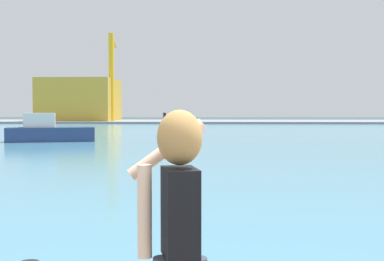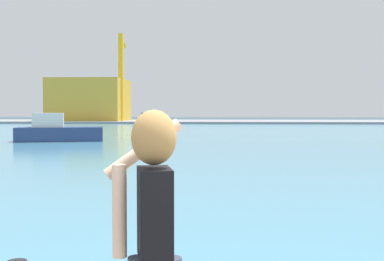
% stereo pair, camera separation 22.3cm
% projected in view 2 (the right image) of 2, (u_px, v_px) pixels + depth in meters
% --- Properties ---
extents(ground_plane, '(220.00, 220.00, 0.00)m').
position_uv_depth(ground_plane, '(227.00, 133.00, 53.09)').
color(ground_plane, '#334751').
extents(harbor_water, '(140.00, 100.00, 0.02)m').
position_uv_depth(harbor_water, '(227.00, 132.00, 55.08)').
color(harbor_water, teal).
rests_on(harbor_water, ground_plane).
extents(far_shore_dock, '(140.00, 20.00, 0.37)m').
position_uv_depth(far_shore_dock, '(226.00, 122.00, 94.96)').
color(far_shore_dock, gray).
rests_on(far_shore_dock, ground_plane).
extents(person_photographer, '(0.53, 0.54, 1.74)m').
position_uv_depth(person_photographer, '(153.00, 218.00, 3.12)').
color(person_photographer, '#2D3342').
rests_on(person_photographer, quay_promenade).
extents(boat_moored, '(6.87, 4.13, 2.16)m').
position_uv_depth(boat_moored, '(57.00, 131.00, 38.44)').
color(boat_moored, navy).
rests_on(boat_moored, harbor_water).
extents(warehouse_left, '(13.54, 13.34, 7.88)m').
position_uv_depth(warehouse_left, '(90.00, 100.00, 96.27)').
color(warehouse_left, gold).
rests_on(warehouse_left, far_shore_dock).
extents(port_crane, '(2.56, 12.85, 16.02)m').
position_uv_depth(port_crane, '(122.00, 67.00, 93.98)').
color(port_crane, yellow).
rests_on(port_crane, far_shore_dock).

